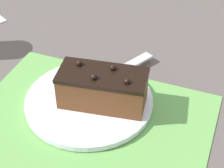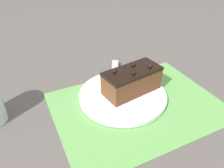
{
  "view_description": "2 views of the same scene",
  "coord_description": "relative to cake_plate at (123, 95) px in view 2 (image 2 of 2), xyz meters",
  "views": [
    {
      "loc": [
        -0.22,
        0.46,
        0.52
      ],
      "look_at": [
        -0.02,
        -0.08,
        0.04
      ],
      "focal_mm": 60.0,
      "sensor_mm": 36.0,
      "label": 1
    },
    {
      "loc": [
        0.27,
        0.4,
        0.4
      ],
      "look_at": [
        0.04,
        -0.08,
        0.04
      ],
      "focal_mm": 35.0,
      "sensor_mm": 36.0,
      "label": 2
    }
  ],
  "objects": [
    {
      "name": "ground_plane",
      "position": [
        -0.02,
        0.05,
        -0.01
      ],
      "size": [
        3.0,
        3.0,
        0.0
      ],
      "primitive_type": "plane",
      "color": "#544C47"
    },
    {
      "name": "placemat_woven",
      "position": [
        -0.02,
        0.05,
        -0.01
      ],
      "size": [
        0.46,
        0.34,
        0.0
      ],
      "primitive_type": "cube",
      "color": "#609E4C",
      "rests_on": "ground_plane"
    },
    {
      "name": "cake_plate",
      "position": [
        0.0,
        0.0,
        0.0
      ],
      "size": [
        0.26,
        0.26,
        0.01
      ],
      "color": "white",
      "rests_on": "placemat_woven"
    },
    {
      "name": "chocolate_cake",
      "position": [
        -0.03,
        -0.0,
        0.04
      ],
      "size": [
        0.18,
        0.1,
        0.08
      ],
      "rotation": [
        0.0,
        0.0,
        0.15
      ],
      "color": "brown",
      "rests_on": "cake_plate"
    },
    {
      "name": "serving_knife",
      "position": [
        0.0,
        -0.05,
        0.01
      ],
      "size": [
        0.13,
        0.22,
        0.01
      ],
      "rotation": [
        0.0,
        0.0,
        2.66
      ],
      "color": "black",
      "rests_on": "cake_plate"
    }
  ]
}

